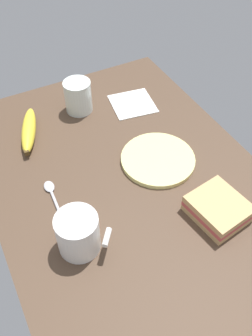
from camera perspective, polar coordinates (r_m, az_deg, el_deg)
tabletop at (r=89.99cm, az=-0.00°, el=-1.72°), size 90.00×64.00×2.00cm
plate_of_food at (r=92.63cm, az=4.98°, el=1.36°), size 18.72×18.72×1.20cm
coffee_mug_black at (r=74.51cm, az=-7.47°, el=-10.02°), size 10.01×10.70×9.29cm
sandwich_main at (r=82.91cm, az=14.15°, el=-6.18°), size 13.32×12.31×4.40cm
glass_of_milk at (r=106.49cm, az=-7.29°, el=10.76°), size 7.69×7.69×9.29cm
banana at (r=101.79cm, az=-14.90°, el=5.72°), size 18.03×9.82×3.60cm
spoon at (r=86.98cm, az=-11.44°, el=-3.97°), size 12.54×2.59×0.80cm
paper_napkin at (r=109.91cm, az=1.03°, el=9.97°), size 13.83×13.83×0.30cm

